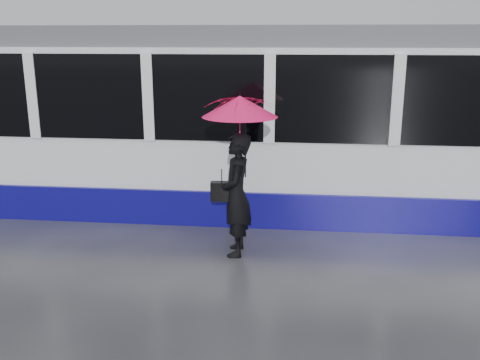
# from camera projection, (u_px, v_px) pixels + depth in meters

# --- Properties ---
(ground) EXTENTS (90.00, 90.00, 0.00)m
(ground) POSITION_uv_depth(u_px,v_px,m) (225.00, 256.00, 7.99)
(ground) COLOR #27272C
(ground) RESTS_ON ground
(rails) EXTENTS (34.00, 1.51, 0.02)m
(rails) POSITION_uv_depth(u_px,v_px,m) (243.00, 205.00, 10.38)
(rails) COLOR #3F3D38
(rails) RESTS_ON ground
(tram) EXTENTS (26.00, 2.56, 3.35)m
(tram) POSITION_uv_depth(u_px,v_px,m) (300.00, 122.00, 9.84)
(tram) COLOR white
(tram) RESTS_ON ground
(woman) EXTENTS (0.48, 0.70, 1.84)m
(woman) POSITION_uv_depth(u_px,v_px,m) (236.00, 195.00, 7.85)
(woman) COLOR black
(woman) RESTS_ON ground
(umbrella) EXTENTS (1.15, 1.15, 1.24)m
(umbrella) POSITION_uv_depth(u_px,v_px,m) (240.00, 121.00, 7.56)
(umbrella) COLOR #FF155D
(umbrella) RESTS_ON ground
(handbag) EXTENTS (0.34, 0.16, 0.46)m
(handbag) POSITION_uv_depth(u_px,v_px,m) (222.00, 191.00, 7.89)
(handbag) COLOR black
(handbag) RESTS_ON ground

